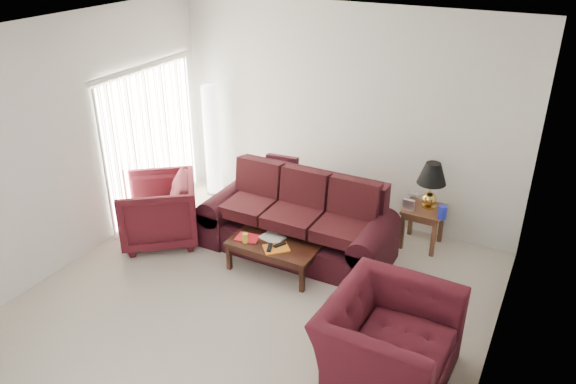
# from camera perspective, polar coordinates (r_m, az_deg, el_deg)

# --- Properties ---
(floor) EXTENTS (5.00, 5.00, 0.00)m
(floor) POSITION_cam_1_polar(r_m,az_deg,el_deg) (6.51, -3.54, -11.30)
(floor) COLOR beige
(floor) RESTS_ON ground
(blinds) EXTENTS (0.10, 2.00, 2.16)m
(blinds) POSITION_cam_1_polar(r_m,az_deg,el_deg) (8.19, -13.71, 4.89)
(blinds) COLOR silver
(blinds) RESTS_ON ground
(sofa) EXTENTS (2.51, 1.22, 1.00)m
(sofa) POSITION_cam_1_polar(r_m,az_deg,el_deg) (7.16, 0.87, -2.65)
(sofa) COLOR black
(sofa) RESTS_ON ground
(throw_pillow) EXTENTS (0.47, 0.26, 0.47)m
(throw_pillow) POSITION_cam_1_polar(r_m,az_deg,el_deg) (7.79, -0.70, 2.08)
(throw_pillow) COLOR black
(throw_pillow) RESTS_ON sofa
(end_table) EXTENTS (0.53, 0.53, 0.55)m
(end_table) POSITION_cam_1_polar(r_m,az_deg,el_deg) (7.63, 13.46, -3.43)
(end_table) COLOR #483018
(end_table) RESTS_ON ground
(table_lamp) EXTENTS (0.44, 0.44, 0.62)m
(table_lamp) POSITION_cam_1_polar(r_m,az_deg,el_deg) (7.41, 14.31, 0.65)
(table_lamp) COLOR gold
(table_lamp) RESTS_ON end_table
(clock) EXTENTS (0.14, 0.05, 0.14)m
(clock) POSITION_cam_1_polar(r_m,az_deg,el_deg) (7.39, 12.18, -1.27)
(clock) COLOR white
(clock) RESTS_ON end_table
(blue_canister) EXTENTS (0.13, 0.13, 0.17)m
(blue_canister) POSITION_cam_1_polar(r_m,az_deg,el_deg) (7.26, 15.41, -2.02)
(blue_canister) COLOR #162095
(blue_canister) RESTS_ON end_table
(picture_frame) EXTENTS (0.15, 0.18, 0.05)m
(picture_frame) POSITION_cam_1_polar(r_m,az_deg,el_deg) (7.66, 12.65, -0.20)
(picture_frame) COLOR silver
(picture_frame) RESTS_ON end_table
(floor_lamp) EXTENTS (0.38, 0.38, 1.76)m
(floor_lamp) POSITION_cam_1_polar(r_m,az_deg,el_deg) (8.68, -7.70, 5.23)
(floor_lamp) COLOR white
(floor_lamp) RESTS_ON ground
(armchair_left) EXTENTS (1.37, 1.36, 0.90)m
(armchair_left) POSITION_cam_1_polar(r_m,az_deg,el_deg) (7.65, -13.06, -1.83)
(armchair_left) COLOR #400E15
(armchair_left) RESTS_ON ground
(armchair_right) EXTENTS (1.16, 1.32, 0.83)m
(armchair_right) POSITION_cam_1_polar(r_m,az_deg,el_deg) (5.47, 10.15, -14.65)
(armchair_right) COLOR #3B0D16
(armchair_right) RESTS_ON ground
(coffee_table) EXTENTS (1.12, 0.59, 0.39)m
(coffee_table) POSITION_cam_1_polar(r_m,az_deg,el_deg) (6.94, -1.46, -6.62)
(coffee_table) COLOR black
(coffee_table) RESTS_ON ground
(magazine_red) EXTENTS (0.31, 0.25, 0.02)m
(magazine_red) POSITION_cam_1_polar(r_m,az_deg,el_deg) (6.96, -4.13, -4.67)
(magazine_red) COLOR red
(magazine_red) RESTS_ON coffee_table
(magazine_white) EXTENTS (0.32, 0.26, 0.02)m
(magazine_white) POSITION_cam_1_polar(r_m,az_deg,el_deg) (6.95, -1.61, -4.65)
(magazine_white) COLOR white
(magazine_white) RESTS_ON coffee_table
(magazine_orange) EXTENTS (0.37, 0.37, 0.02)m
(magazine_orange) POSITION_cam_1_polar(r_m,az_deg,el_deg) (6.73, -1.19, -5.74)
(magazine_orange) COLOR orange
(magazine_orange) RESTS_ON coffee_table
(remote_a) EXTENTS (0.11, 0.18, 0.02)m
(remote_a) POSITION_cam_1_polar(r_m,az_deg,el_deg) (6.72, -1.87, -5.65)
(remote_a) COLOR black
(remote_a) RESTS_ON coffee_table
(remote_b) EXTENTS (0.12, 0.17, 0.02)m
(remote_b) POSITION_cam_1_polar(r_m,az_deg,el_deg) (6.77, -0.84, -5.37)
(remote_b) COLOR black
(remote_b) RESTS_ON coffee_table
(yellow_glass) EXTENTS (0.09, 0.09, 0.12)m
(yellow_glass) POSITION_cam_1_polar(r_m,az_deg,el_deg) (6.85, -4.37, -4.68)
(yellow_glass) COLOR gold
(yellow_glass) RESTS_ON coffee_table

